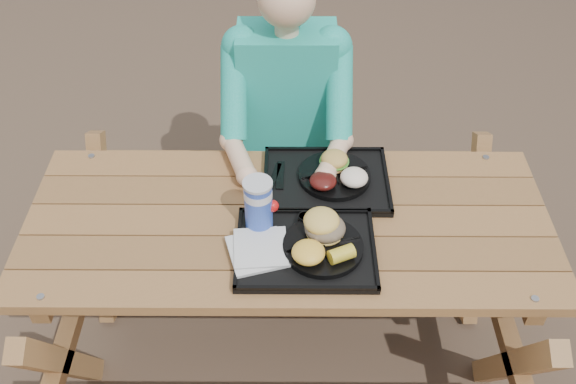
{
  "coord_description": "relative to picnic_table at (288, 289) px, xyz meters",
  "views": [
    {
      "loc": [
        0.01,
        -1.54,
        2.31
      ],
      "look_at": [
        0.0,
        0.0,
        0.88
      ],
      "focal_mm": 40.0,
      "sensor_mm": 36.0,
      "label": 1
    }
  ],
  "objects": [
    {
      "name": "diner",
      "position": [
        -0.01,
        0.6,
        0.27
      ],
      "size": [
        0.48,
        0.84,
        1.28
      ],
      "primitive_type": null,
      "color": "teal",
      "rests_on": "ground"
    },
    {
      "name": "condiment_mustard",
      "position": [
        0.13,
        -0.03,
        0.41
      ],
      "size": [
        0.04,
        0.04,
        0.03
      ],
      "primitive_type": "cylinder",
      "color": "gold",
      "rests_on": "tray_near"
    },
    {
      "name": "mac_cheese",
      "position": [
        0.06,
        -0.21,
        0.44
      ],
      "size": [
        0.11,
        0.11,
        0.05
      ],
      "primitive_type": "ellipsoid",
      "color": "yellow",
      "rests_on": "plate_near"
    },
    {
      "name": "soda_cup",
      "position": [
        -0.1,
        -0.05,
        0.49
      ],
      "size": [
        0.09,
        0.09,
        0.18
      ],
      "primitive_type": "cylinder",
      "color": "#173AB2",
      "rests_on": "tray_near"
    },
    {
      "name": "potato_salad",
      "position": [
        0.23,
        0.14,
        0.44
      ],
      "size": [
        0.1,
        0.1,
        0.05
      ],
      "primitive_type": "ellipsoid",
      "color": "white",
      "rests_on": "plate_far"
    },
    {
      "name": "cutlery_far",
      "position": [
        -0.03,
        0.21,
        0.4
      ],
      "size": [
        0.03,
        0.15,
        0.01
      ],
      "primitive_type": "cube",
      "rotation": [
        0.0,
        0.0,
        -0.03
      ],
      "color": "black",
      "rests_on": "tray_far"
    },
    {
      "name": "tray_far",
      "position": [
        0.14,
        0.19,
        0.39
      ],
      "size": [
        0.45,
        0.35,
        0.02
      ],
      "primitive_type": "cube",
      "color": "black",
      "rests_on": "picnic_table"
    },
    {
      "name": "burger",
      "position": [
        0.17,
        0.24,
        0.46
      ],
      "size": [
        0.1,
        0.1,
        0.09
      ],
      "primitive_type": null,
      "color": "gold",
      "rests_on": "plate_far"
    },
    {
      "name": "ground",
      "position": [
        0.0,
        0.0,
        -0.38
      ],
      "size": [
        60.0,
        60.0,
        0.0
      ],
      "primitive_type": "plane",
      "color": "#999999",
      "rests_on": "ground"
    },
    {
      "name": "baked_beans",
      "position": [
        0.12,
        0.13,
        0.44
      ],
      "size": [
        0.1,
        0.1,
        0.04
      ],
      "primitive_type": "ellipsoid",
      "color": "#48110E",
      "rests_on": "plate_far"
    },
    {
      "name": "tray_near",
      "position": [
        0.06,
        -0.15,
        0.39
      ],
      "size": [
        0.45,
        0.35,
        0.02
      ],
      "primitive_type": "cube",
      "color": "black",
      "rests_on": "picnic_table"
    },
    {
      "name": "napkin_stack",
      "position": [
        -0.1,
        -0.17,
        0.4
      ],
      "size": [
        0.22,
        0.22,
        0.02
      ],
      "primitive_type": "cube",
      "rotation": [
        0.0,
        0.0,
        0.28
      ],
      "color": "silver",
      "rests_on": "tray_near"
    },
    {
      "name": "plate_near",
      "position": [
        0.11,
        -0.15,
        0.41
      ],
      "size": [
        0.26,
        0.26,
        0.02
      ],
      "primitive_type": "cylinder",
      "color": "black",
      "rests_on": "tray_near"
    },
    {
      "name": "condiment_bbq",
      "position": [
        0.05,
        -0.03,
        0.41
      ],
      "size": [
        0.04,
        0.04,
        0.03
      ],
      "primitive_type": "cylinder",
      "color": "black",
      "rests_on": "tray_near"
    },
    {
      "name": "picnic_table",
      "position": [
        0.0,
        0.0,
        0.0
      ],
      "size": [
        1.8,
        1.49,
        0.75
      ],
      "primitive_type": null,
      "color": "#999999",
      "rests_on": "ground"
    },
    {
      "name": "plate_far",
      "position": [
        0.17,
        0.2,
        0.41
      ],
      "size": [
        0.26,
        0.26,
        0.02
      ],
      "primitive_type": "cylinder",
      "color": "black",
      "rests_on": "tray_far"
    },
    {
      "name": "sandwich",
      "position": [
        0.12,
        -0.1,
        0.48
      ],
      "size": [
        0.12,
        0.12,
        0.13
      ],
      "primitive_type": null,
      "color": "#EEBF54",
      "rests_on": "plate_near"
    },
    {
      "name": "corn_cob",
      "position": [
        0.17,
        -0.21,
        0.44
      ],
      "size": [
        0.11,
        0.11,
        0.05
      ],
      "primitive_type": null,
      "rotation": [
        0.0,
        0.0,
        0.43
      ],
      "color": "yellow",
      "rests_on": "plate_near"
    }
  ]
}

